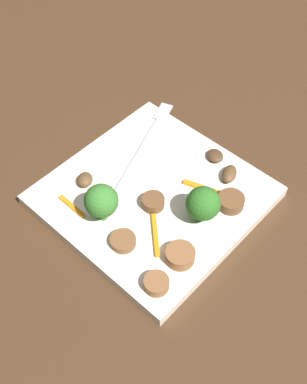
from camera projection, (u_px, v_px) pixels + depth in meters
name	position (u px, v px, depth m)	size (l,w,h in m)	color
ground_plane	(154.00, 200.00, 0.62)	(1.40, 1.40, 0.00)	#422B19
plate	(154.00, 196.00, 0.62)	(0.24, 0.24, 0.02)	white
fork	(148.00, 139.00, 0.67)	(0.17, 0.07, 0.00)	silver
broccoli_floret_0	(203.00, 204.00, 0.56)	(0.04, 0.04, 0.05)	#347525
broccoli_floret_1	(101.00, 201.00, 0.56)	(0.04, 0.04, 0.05)	#408630
sausage_slice_0	(231.00, 202.00, 0.59)	(0.03, 0.03, 0.01)	brown
sausage_slice_1	(156.00, 284.00, 0.52)	(0.03, 0.03, 0.01)	brown
sausage_slice_2	(123.00, 241.00, 0.56)	(0.03, 0.03, 0.01)	brown
sausage_slice_3	(180.00, 255.00, 0.54)	(0.03, 0.03, 0.02)	brown
sausage_slice_4	(153.00, 202.00, 0.59)	(0.03, 0.03, 0.01)	brown
mushroom_0	(229.00, 174.00, 0.62)	(0.03, 0.02, 0.01)	brown
mushroom_1	(85.00, 180.00, 0.61)	(0.02, 0.02, 0.01)	brown
mushroom_2	(215.00, 156.00, 0.64)	(0.02, 0.02, 0.01)	#4C331E
pepper_strip_0	(202.00, 188.00, 0.61)	(0.05, 0.01, 0.00)	orange
pepper_strip_1	(72.00, 206.00, 0.59)	(0.04, 0.01, 0.00)	orange
pepper_strip_2	(156.00, 235.00, 0.57)	(0.06, 0.01, 0.00)	orange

